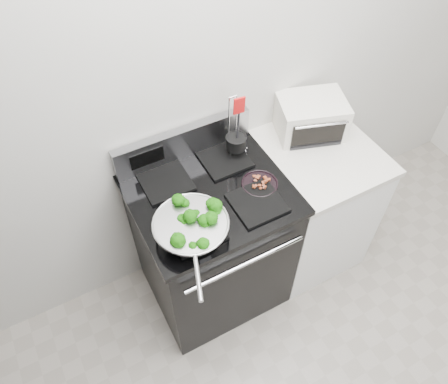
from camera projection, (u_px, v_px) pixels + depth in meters
back_wall at (231, 73)px, 2.16m from camera, size 4.00×0.02×2.70m
gas_range at (212, 243)px, 2.53m from camera, size 0.79×0.69×1.13m
counter at (309, 203)px, 2.76m from camera, size 0.62×0.68×0.92m
skillet at (191, 227)px, 1.98m from camera, size 0.35×0.54×0.08m
broccoli_pile at (191, 224)px, 1.96m from camera, size 0.28×0.28×0.10m
bacon_plate at (260, 182)px, 2.20m from camera, size 0.19×0.19×0.04m
utensil_holder at (236, 145)px, 2.30m from camera, size 0.13×0.13×0.39m
toaster_oven at (311, 117)px, 2.44m from camera, size 0.43×0.38×0.21m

